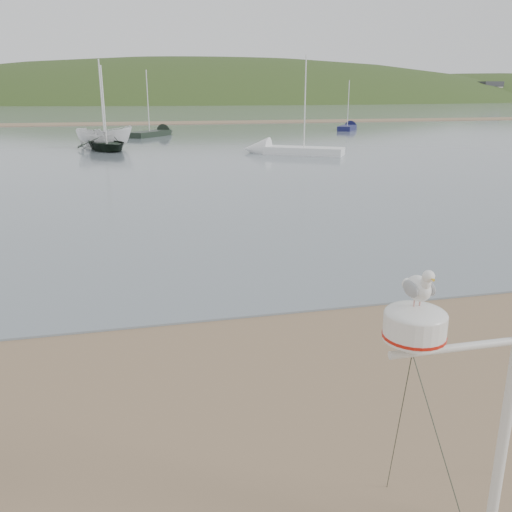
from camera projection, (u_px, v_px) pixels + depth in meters
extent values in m
plane|color=#7D6248|center=(93.00, 483.00, 5.92)|extent=(560.00, 560.00, 0.00)
cube|color=slate|center=(120.00, 109.00, 128.74)|extent=(560.00, 256.00, 0.04)
cube|color=#7D6248|center=(119.00, 124.00, 71.03)|extent=(560.00, 7.00, 0.07)
ellipsoid|color=#263A17|center=(217.00, 153.00, 239.88)|extent=(400.00, 180.00, 80.00)
ellipsoid|color=#263A17|center=(494.00, 132.00, 269.08)|extent=(300.00, 135.00, 56.00)
cube|color=beige|center=(8.00, 92.00, 179.13)|extent=(8.40, 6.30, 8.00)
cube|color=beige|center=(89.00, 92.00, 184.91)|extent=(8.40, 6.30, 8.00)
cube|color=beige|center=(166.00, 92.00, 190.69)|extent=(8.40, 6.30, 8.00)
cube|color=beige|center=(238.00, 92.00, 196.47)|extent=(8.40, 6.30, 8.00)
cube|color=beige|center=(306.00, 92.00, 202.25)|extent=(8.40, 6.30, 8.00)
cube|color=beige|center=(371.00, 92.00, 208.03)|extent=(8.40, 6.30, 8.00)
cube|color=beige|center=(431.00, 92.00, 213.80)|extent=(8.40, 6.30, 8.00)
cube|color=beige|center=(489.00, 92.00, 219.58)|extent=(8.40, 6.30, 8.00)
cylinder|color=silver|center=(461.00, 347.00, 4.25)|extent=(1.23, 0.07, 0.07)
cube|color=silver|center=(413.00, 345.00, 4.13)|extent=(0.15, 0.15, 0.09)
cylinder|color=white|center=(415.00, 327.00, 4.09)|extent=(0.47, 0.47, 0.21)
cylinder|color=red|center=(414.00, 336.00, 4.11)|extent=(0.48, 0.48, 0.02)
ellipsoid|color=white|center=(416.00, 314.00, 4.06)|extent=(0.47, 0.47, 0.13)
cylinder|color=tan|center=(414.00, 302.00, 4.03)|extent=(0.01, 0.01, 0.07)
cylinder|color=tan|center=(420.00, 302.00, 4.04)|extent=(0.01, 0.01, 0.07)
ellipsoid|color=white|center=(418.00, 288.00, 4.00)|extent=(0.16, 0.26, 0.19)
ellipsoid|color=#95989D|center=(410.00, 289.00, 3.98)|extent=(0.05, 0.21, 0.12)
ellipsoid|color=#95989D|center=(428.00, 287.00, 4.01)|extent=(0.05, 0.21, 0.12)
cone|color=white|center=(409.00, 285.00, 4.13)|extent=(0.09, 0.08, 0.09)
ellipsoid|color=white|center=(426.00, 282.00, 3.89)|extent=(0.08, 0.08, 0.11)
sphere|color=white|center=(428.00, 276.00, 3.85)|extent=(0.09, 0.09, 0.09)
cone|color=gold|center=(432.00, 279.00, 3.81)|extent=(0.02, 0.05, 0.02)
imported|color=black|center=(105.00, 117.00, 38.10)|extent=(3.50, 2.09, 4.72)
imported|color=white|center=(103.00, 119.00, 39.98)|extent=(1.93, 1.90, 4.21)
cube|color=black|center=(150.00, 134.00, 50.85)|extent=(4.27, 4.91, 0.50)
cone|color=black|center=(168.00, 132.00, 53.63)|extent=(2.32, 2.34, 1.59)
cylinder|color=silver|center=(148.00, 101.00, 49.99)|extent=(0.08, 0.08, 5.46)
cube|color=white|center=(304.00, 151.00, 36.28)|extent=(5.37, 4.22, 0.50)
cone|color=white|center=(256.00, 149.00, 37.31)|extent=(2.46, 2.41, 1.69)
cylinder|color=silver|center=(305.00, 102.00, 35.36)|extent=(0.08, 0.08, 5.81)
cube|color=#141747|center=(347.00, 128.00, 59.23)|extent=(3.50, 4.34, 0.50)
cone|color=#141747|center=(352.00, 126.00, 61.70)|extent=(1.97, 2.01, 1.37)
cylinder|color=silver|center=(348.00, 103.00, 58.47)|extent=(0.08, 0.08, 4.72)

